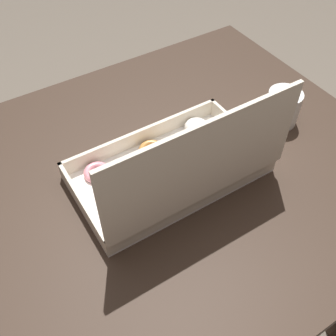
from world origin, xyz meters
name	(u,v)px	position (x,y,z in m)	size (l,w,h in m)	color
ground_plane	(174,305)	(0.00, 0.00, 0.00)	(8.00, 8.00, 0.00)	#6B6054
dining_table	(177,199)	(0.00, 0.00, 0.63)	(0.93, 0.83, 0.75)	#38281E
donut_box	(178,168)	(0.03, 0.04, 0.80)	(0.39, 0.23, 0.23)	white
coffee_mug	(283,107)	(-0.28, 0.01, 0.79)	(0.08, 0.08, 0.08)	white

